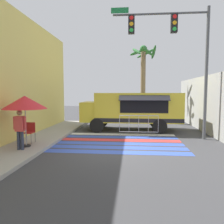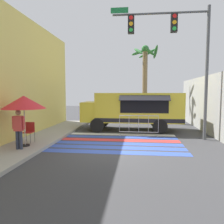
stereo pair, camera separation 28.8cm
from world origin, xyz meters
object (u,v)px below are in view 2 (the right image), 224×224
(food_truck, at_px, (131,108))
(folding_chair, at_px, (29,130))
(traffic_signal_pole, at_px, (176,43))
(barricade_front, at_px, (139,125))
(palm_tree, at_px, (145,72))
(patio_umbrella, at_px, (24,102))
(vendor_person, at_px, (19,127))

(food_truck, distance_m, folding_chair, 6.52)
(traffic_signal_pole, xyz_separation_m, barricade_front, (-1.81, 0.64, -4.29))
(traffic_signal_pole, height_order, palm_tree, traffic_signal_pole)
(folding_chair, relative_size, palm_tree, 0.14)
(palm_tree, bearing_deg, barricade_front, -94.82)
(traffic_signal_pole, bearing_deg, palm_tree, 100.52)
(folding_chair, xyz_separation_m, barricade_front, (5.01, 2.78, -0.11))
(folding_chair, distance_m, barricade_front, 5.73)
(food_truck, relative_size, traffic_signal_pole, 0.93)
(food_truck, relative_size, barricade_front, 2.85)
(food_truck, height_order, traffic_signal_pole, traffic_signal_pole)
(patio_umbrella, height_order, vendor_person, patio_umbrella)
(food_truck, bearing_deg, palm_tree, 77.18)
(vendor_person, distance_m, barricade_front, 6.27)
(patio_umbrella, bearing_deg, vendor_person, -86.42)
(vendor_person, xyz_separation_m, barricade_front, (4.77, 4.05, -0.45))
(patio_umbrella, bearing_deg, barricade_front, 36.22)
(traffic_signal_pole, bearing_deg, vendor_person, -152.66)
(patio_umbrella, xyz_separation_m, palm_tree, (5.33, 9.79, 2.09))
(food_truck, distance_m, barricade_front, 2.09)
(traffic_signal_pole, relative_size, barricade_front, 3.08)
(patio_umbrella, distance_m, palm_tree, 11.34)
(traffic_signal_pole, relative_size, folding_chair, 7.41)
(patio_umbrella, height_order, folding_chair, patio_umbrella)
(food_truck, xyz_separation_m, vendor_person, (-4.30, -5.90, -0.38))
(traffic_signal_pole, bearing_deg, patio_umbrella, -156.51)
(traffic_signal_pole, relative_size, patio_umbrella, 3.15)
(vendor_person, bearing_deg, traffic_signal_pole, 24.75)
(food_truck, distance_m, traffic_signal_pole, 4.84)
(folding_chair, bearing_deg, barricade_front, 51.91)
(vendor_person, relative_size, barricade_front, 0.72)
(patio_umbrella, relative_size, palm_tree, 0.34)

